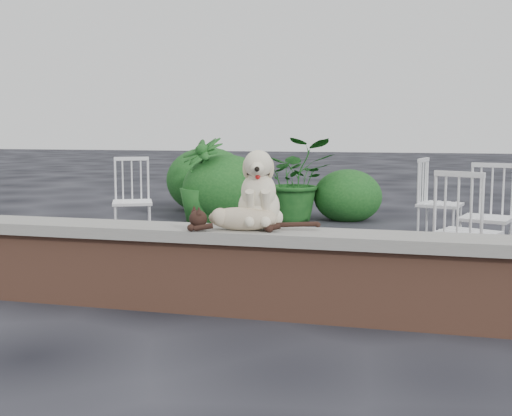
% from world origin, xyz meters
% --- Properties ---
extents(ground, '(60.00, 60.00, 0.00)m').
position_xyz_m(ground, '(0.00, 0.00, 0.00)').
color(ground, black).
rests_on(ground, ground).
extents(brick_wall, '(6.00, 0.30, 0.50)m').
position_xyz_m(brick_wall, '(0.00, 0.00, 0.25)').
color(brick_wall, brown).
rests_on(brick_wall, ground).
extents(capstone, '(6.20, 0.40, 0.08)m').
position_xyz_m(capstone, '(0.00, 0.00, 0.54)').
color(capstone, slate).
rests_on(capstone, brick_wall).
extents(dog, '(0.44, 0.53, 0.54)m').
position_xyz_m(dog, '(-0.98, 0.09, 0.85)').
color(dog, beige).
rests_on(dog, capstone).
extents(cat, '(1.06, 0.45, 0.18)m').
position_xyz_m(cat, '(-1.06, -0.06, 0.67)').
color(cat, tan).
rests_on(cat, capstone).
extents(chair_c, '(0.74, 0.74, 0.94)m').
position_xyz_m(chair_c, '(0.44, 1.00, 0.47)').
color(chair_c, white).
rests_on(chair_c, ground).
extents(chair_b, '(0.70, 0.70, 0.94)m').
position_xyz_m(chair_b, '(0.66, 1.92, 0.47)').
color(chair_b, white).
rests_on(chair_b, ground).
extents(chair_a, '(0.75, 0.75, 0.94)m').
position_xyz_m(chair_a, '(-2.96, 2.27, 0.47)').
color(chair_a, white).
rests_on(chair_a, ground).
extents(chair_e, '(0.68, 0.68, 0.94)m').
position_xyz_m(chair_e, '(0.28, 2.90, 0.47)').
color(chair_e, white).
rests_on(chair_e, ground).
extents(potted_plant_a, '(1.19, 1.08, 1.14)m').
position_xyz_m(potted_plant_a, '(-1.56, 4.43, 0.57)').
color(potted_plant_a, '#134317').
rests_on(potted_plant_a, ground).
extents(potted_plant_b, '(0.88, 0.88, 1.13)m').
position_xyz_m(potted_plant_b, '(-2.76, 4.01, 0.57)').
color(potted_plant_b, '#134317').
rests_on(potted_plant_b, ground).
extents(shrubbery, '(3.33, 2.17, 1.02)m').
position_xyz_m(shrubbery, '(-2.50, 4.76, 0.42)').
color(shrubbery, '#134317').
rests_on(shrubbery, ground).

